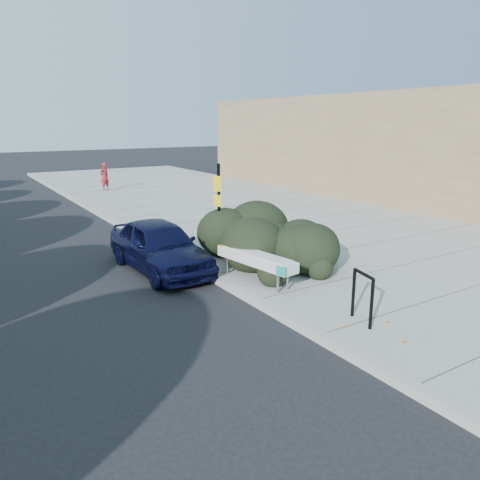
# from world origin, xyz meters

# --- Properties ---
(ground) EXTENTS (120.00, 120.00, 0.00)m
(ground) POSITION_xyz_m (0.00, 0.00, 0.00)
(ground) COLOR black
(ground) RESTS_ON ground
(sidewalk_near) EXTENTS (11.20, 50.00, 0.15)m
(sidewalk_near) POSITION_xyz_m (5.60, 5.00, 0.07)
(sidewalk_near) COLOR gray
(sidewalk_near) RESTS_ON ground
(curb_near) EXTENTS (0.22, 50.00, 0.17)m
(curb_near) POSITION_xyz_m (0.00, 5.00, 0.08)
(curb_near) COLOR #9E9E99
(curb_near) RESTS_ON ground
(bench) EXTENTS (0.80, 2.40, 0.70)m
(bench) POSITION_xyz_m (0.60, 1.00, 0.71)
(bench) COLOR gray
(bench) RESTS_ON sidewalk_near
(bike_rack) EXTENTS (0.22, 0.66, 0.99)m
(bike_rack) POSITION_xyz_m (0.97, -2.00, 0.75)
(bike_rack) COLOR black
(bike_rack) RESTS_ON sidewalk_near
(sign_post) EXTENTS (0.15, 0.29, 2.60)m
(sign_post) POSITION_xyz_m (0.99, 3.42, 1.62)
(sign_post) COLOR black
(sign_post) RESTS_ON sidewalk_near
(hedge) EXTENTS (2.80, 4.69, 1.66)m
(hedge) POSITION_xyz_m (1.84, 2.50, 0.98)
(hedge) COLOR black
(hedge) RESTS_ON sidewalk_near
(sedan_navy) EXTENTS (1.72, 4.03, 1.36)m
(sedan_navy) POSITION_xyz_m (-0.80, 3.44, 0.68)
(sedan_navy) COLOR black
(sedan_navy) RESTS_ON ground
(pedestrian) EXTENTS (0.66, 0.57, 1.53)m
(pedestrian) POSITION_xyz_m (2.10, 17.96, 0.91)
(pedestrian) COLOR maroon
(pedestrian) RESTS_ON sidewalk_near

